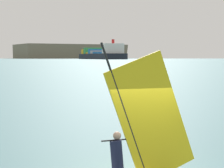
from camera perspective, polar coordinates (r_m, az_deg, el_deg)
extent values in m
cylinder|color=black|center=(11.83, 1.60, -3.43)|extent=(1.36, 0.32, 3.63)
cube|color=yellow|center=(12.21, 5.03, -4.40)|extent=(2.77, 0.58, 3.73)
cylinder|color=black|center=(12.05, 2.59, -7.06)|extent=(1.75, 0.38, 0.04)
cylinder|color=#191E38|center=(11.98, 0.66, -9.64)|extent=(0.46, 0.39, 1.04)
sphere|color=tan|center=(11.85, 0.66, -6.67)|extent=(0.22, 0.22, 0.22)
cube|color=black|center=(694.65, -1.43, 3.57)|extent=(50.79, 153.45, 8.48)
cube|color=silver|center=(640.50, 0.14, 4.60)|extent=(30.84, 18.10, 14.44)
cylinder|color=red|center=(640.78, 0.14, 5.52)|extent=(4.00, 4.00, 6.00)
cube|color=#1E66AD|center=(674.61, -0.88, 4.04)|extent=(29.53, 15.60, 2.60)
cube|color=#1E66AD|center=(687.29, -1.23, 4.03)|extent=(29.53, 15.60, 2.60)
cube|color=#99999E|center=(700.01, -1.57, 4.13)|extent=(29.53, 15.60, 5.20)
cube|color=#1E66AD|center=(712.75, -1.90, 4.22)|extent=(29.53, 15.60, 7.80)
cube|color=gold|center=(725.47, -2.21, 4.00)|extent=(29.53, 15.60, 2.60)
cube|color=#2D8C47|center=(738.28, -2.52, 4.30)|extent=(29.53, 15.60, 10.40)
cube|color=gold|center=(751.05, -2.81, 4.18)|extent=(29.53, 15.60, 7.80)
cube|color=#756B56|center=(1294.70, 6.68, 4.02)|extent=(999.94, 633.45, 31.16)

